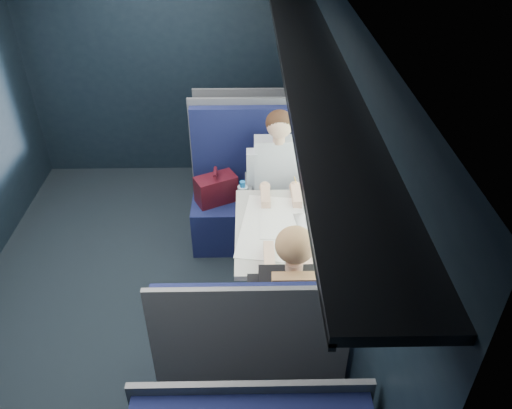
{
  "coord_description": "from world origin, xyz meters",
  "views": [
    {
      "loc": [
        0.85,
        -2.84,
        2.95
      ],
      "look_at": [
        0.9,
        0.0,
        0.95
      ],
      "focal_mm": 35.0,
      "sensor_mm": 36.0,
      "label": 1
    }
  ],
  "objects_px": {
    "seat_row_front": "(248,148)",
    "laptop": "(321,220)",
    "cup": "(310,195)",
    "man": "(278,179)",
    "bottle_small": "(311,199)",
    "woman": "(291,301)",
    "table": "(274,236)",
    "seat_bay_near": "(247,197)",
    "seat_bay_far": "(251,357)"
  },
  "relations": [
    {
      "from": "seat_row_front",
      "to": "laptop",
      "type": "relative_size",
      "value": 3.44
    },
    {
      "from": "seat_row_front",
      "to": "cup",
      "type": "relative_size",
      "value": 13.66
    },
    {
      "from": "man",
      "to": "laptop",
      "type": "bearing_deg",
      "value": -68.91
    },
    {
      "from": "laptop",
      "to": "bottle_small",
      "type": "distance_m",
      "value": 0.23
    },
    {
      "from": "laptop",
      "to": "cup",
      "type": "relative_size",
      "value": 3.98
    },
    {
      "from": "woman",
      "to": "cup",
      "type": "height_order",
      "value": "woman"
    },
    {
      "from": "seat_row_front",
      "to": "man",
      "type": "height_order",
      "value": "man"
    },
    {
      "from": "laptop",
      "to": "table",
      "type": "bearing_deg",
      "value": -178.41
    },
    {
      "from": "woman",
      "to": "bottle_small",
      "type": "bearing_deg",
      "value": 77.1
    },
    {
      "from": "laptop",
      "to": "man",
      "type": "bearing_deg",
      "value": 111.09
    },
    {
      "from": "man",
      "to": "cup",
      "type": "relative_size",
      "value": 15.56
    },
    {
      "from": "seat_bay_near",
      "to": "woman",
      "type": "distance_m",
      "value": 1.63
    },
    {
      "from": "laptop",
      "to": "woman",
      "type": "bearing_deg",
      "value": -110.36
    },
    {
      "from": "seat_bay_far",
      "to": "laptop",
      "type": "relative_size",
      "value": 3.73
    },
    {
      "from": "man",
      "to": "woman",
      "type": "height_order",
      "value": "same"
    },
    {
      "from": "seat_bay_far",
      "to": "bottle_small",
      "type": "relative_size",
      "value": 6.21
    },
    {
      "from": "seat_bay_near",
      "to": "seat_row_front",
      "type": "height_order",
      "value": "seat_bay_near"
    },
    {
      "from": "seat_bay_far",
      "to": "cup",
      "type": "height_order",
      "value": "seat_bay_far"
    },
    {
      "from": "seat_bay_far",
      "to": "bottle_small",
      "type": "height_order",
      "value": "seat_bay_far"
    },
    {
      "from": "woman",
      "to": "laptop",
      "type": "height_order",
      "value": "woman"
    },
    {
      "from": "table",
      "to": "woman",
      "type": "bearing_deg",
      "value": -84.55
    },
    {
      "from": "seat_bay_far",
      "to": "man",
      "type": "distance_m",
      "value": 1.62
    },
    {
      "from": "laptop",
      "to": "bottle_small",
      "type": "relative_size",
      "value": 1.66
    },
    {
      "from": "woman",
      "to": "laptop",
      "type": "distance_m",
      "value": 0.77
    },
    {
      "from": "seat_bay_far",
      "to": "cup",
      "type": "relative_size",
      "value": 14.83
    },
    {
      "from": "table",
      "to": "seat_bay_far",
      "type": "bearing_deg",
      "value": -101.78
    },
    {
      "from": "seat_row_front",
      "to": "man",
      "type": "relative_size",
      "value": 0.88
    },
    {
      "from": "man",
      "to": "bottle_small",
      "type": "xyz_separation_m",
      "value": [
        0.22,
        -0.47,
        0.11
      ]
    },
    {
      "from": "seat_bay_near",
      "to": "cup",
      "type": "bearing_deg",
      "value": -46.14
    },
    {
      "from": "table",
      "to": "bottle_small",
      "type": "height_order",
      "value": "bottle_small"
    },
    {
      "from": "woman",
      "to": "seat_bay_near",
      "type": "bearing_deg",
      "value": 99.47
    },
    {
      "from": "seat_row_front",
      "to": "bottle_small",
      "type": "distance_m",
      "value": 1.68
    },
    {
      "from": "seat_bay_far",
      "to": "seat_row_front",
      "type": "bearing_deg",
      "value": 90.0
    },
    {
      "from": "seat_bay_near",
      "to": "seat_bay_far",
      "type": "xyz_separation_m",
      "value": [
        0.01,
        -1.74,
        -0.01
      ]
    },
    {
      "from": "woman",
      "to": "man",
      "type": "bearing_deg",
      "value": 90.0
    },
    {
      "from": "seat_bay_near",
      "to": "bottle_small",
      "type": "relative_size",
      "value": 6.21
    },
    {
      "from": "seat_bay_near",
      "to": "seat_bay_far",
      "type": "height_order",
      "value": "same"
    },
    {
      "from": "table",
      "to": "seat_row_front",
      "type": "bearing_deg",
      "value": 95.8
    },
    {
      "from": "bottle_small",
      "to": "seat_row_front",
      "type": "bearing_deg",
      "value": 106.58
    },
    {
      "from": "seat_bay_far",
      "to": "seat_row_front",
      "type": "distance_m",
      "value": 2.67
    },
    {
      "from": "seat_bay_near",
      "to": "woman",
      "type": "height_order",
      "value": "woman"
    },
    {
      "from": "table",
      "to": "bottle_small",
      "type": "xyz_separation_m",
      "value": [
        0.28,
        0.23,
        0.17
      ]
    },
    {
      "from": "seat_bay_near",
      "to": "cup",
      "type": "relative_size",
      "value": 14.83
    },
    {
      "from": "seat_row_front",
      "to": "bottle_small",
      "type": "height_order",
      "value": "seat_row_front"
    },
    {
      "from": "seat_row_front",
      "to": "cup",
      "type": "xyz_separation_m",
      "value": [
        0.48,
        -1.44,
        0.37
      ]
    },
    {
      "from": "seat_bay_near",
      "to": "seat_row_front",
      "type": "bearing_deg",
      "value": 89.19
    },
    {
      "from": "table",
      "to": "seat_bay_far",
      "type": "relative_size",
      "value": 0.79
    },
    {
      "from": "seat_bay_far",
      "to": "laptop",
      "type": "xyz_separation_m",
      "value": [
        0.52,
        0.88,
        0.39
      ]
    },
    {
      "from": "table",
      "to": "laptop",
      "type": "relative_size",
      "value": 2.96
    },
    {
      "from": "table",
      "to": "seat_row_front",
      "type": "relative_size",
      "value": 0.86
    }
  ]
}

